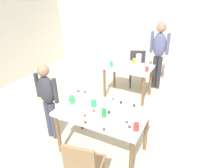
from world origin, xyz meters
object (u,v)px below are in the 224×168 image
at_px(dining_table_far, 128,71).
at_px(chair_near_table, 83,165).
at_px(soda_can, 104,113).
at_px(mixing_bowl, 118,108).
at_px(pitcher_far, 139,60).
at_px(chair_far_table, 137,66).
at_px(person_girl_near, 48,97).
at_px(dining_table_near, 102,117).
at_px(person_adult_far, 159,50).

bearing_deg(dining_table_far, chair_near_table, -79.97).
xyz_separation_m(chair_near_table, soda_can, (-0.07, 0.66, 0.31)).
relative_size(dining_table_far, mixing_bowl, 5.83).
height_order(mixing_bowl, pitcher_far, pitcher_far).
height_order(chair_far_table, person_girl_near, person_girl_near).
bearing_deg(soda_can, person_girl_near, 179.11).
bearing_deg(dining_table_far, chair_far_table, 90.94).
xyz_separation_m(dining_table_far, chair_near_table, (0.45, -2.52, -0.13)).
bearing_deg(dining_table_near, person_girl_near, -175.23).
distance_m(dining_table_near, chair_far_table, 2.47).
relative_size(person_girl_near, soda_can, 11.02).
distance_m(chair_near_table, soda_can, 0.73).
xyz_separation_m(dining_table_near, dining_table_far, (-0.30, 1.77, -0.03)).
xyz_separation_m(person_adult_far, pitcher_far, (-0.30, -0.53, -0.10)).
height_order(soda_can, pitcher_far, pitcher_far).
height_order(dining_table_far, pitcher_far, pitcher_far).
relative_size(person_girl_near, person_adult_far, 0.83).
relative_size(person_adult_far, mixing_bowl, 9.09).
xyz_separation_m(dining_table_near, person_adult_far, (0.19, 2.46, 0.32)).
bearing_deg(pitcher_far, person_girl_near, -112.10).
bearing_deg(dining_table_near, person_adult_far, 85.69).
distance_m(dining_table_far, chair_far_table, 0.69).
relative_size(mixing_bowl, soda_can, 1.46).
distance_m(soda_can, pitcher_far, 2.03).
relative_size(chair_near_table, person_adult_far, 0.54).
xyz_separation_m(person_adult_far, soda_can, (-0.10, -2.56, -0.17)).
relative_size(mixing_bowl, pitcher_far, 0.71).
xyz_separation_m(dining_table_far, chair_far_table, (-0.01, 0.68, -0.13)).
bearing_deg(dining_table_far, dining_table_near, -80.49).
bearing_deg(dining_table_far, pitcher_far, 42.49).
bearing_deg(dining_table_near, dining_table_far, 99.51).
xyz_separation_m(chair_far_table, person_adult_far, (0.49, 0.02, 0.48)).
height_order(dining_table_near, person_girl_near, person_girl_near).
bearing_deg(chair_far_table, mixing_bowl, -77.86).
bearing_deg(mixing_bowl, soda_can, -116.20).
bearing_deg(person_adult_far, chair_far_table, -177.62).
bearing_deg(pitcher_far, dining_table_near, -86.48).
bearing_deg(chair_near_table, person_adult_far, 89.35).
height_order(chair_near_table, soda_can, soda_can).
relative_size(chair_near_table, mixing_bowl, 4.90).
distance_m(chair_near_table, mixing_bowl, 0.92).
distance_m(dining_table_far, mixing_bowl, 1.72).
xyz_separation_m(dining_table_near, chair_near_table, (0.15, -0.75, -0.16)).
distance_m(chair_far_table, soda_can, 2.59).
height_order(mixing_bowl, soda_can, soda_can).
relative_size(dining_table_near, mixing_bowl, 7.36).
relative_size(chair_far_table, person_girl_near, 0.65).
distance_m(person_girl_near, soda_can, 1.02).
bearing_deg(chair_far_table, pitcher_far, -69.79).
distance_m(dining_table_far, person_adult_far, 0.92).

